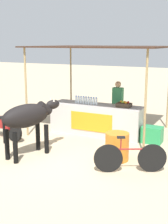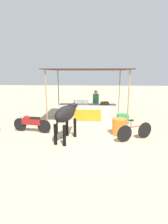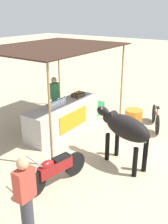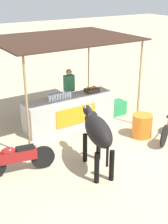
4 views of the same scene
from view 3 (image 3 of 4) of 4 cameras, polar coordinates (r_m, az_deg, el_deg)
The scene contains 12 objects.
ground_plane at distance 7.90m, azimuth 8.26°, elevation -7.81°, with size 60.00×60.00×0.00m, color tan.
stall_counter at distance 8.77m, azimuth -4.44°, elevation -1.11°, with size 3.00×0.82×0.96m.
stall_awning at distance 8.39m, azimuth -6.52°, elevation 13.34°, with size 4.20×3.20×2.79m.
water_bottle_row at distance 8.28m, azimuth -5.82°, elevation 1.87°, with size 0.79×0.07×0.25m.
fruit_crate at distance 9.28m, azimuth -1.31°, elevation 3.84°, with size 0.44×0.32×0.18m.
vendor_behind_counter at distance 9.41m, azimuth -6.40°, elevation 2.80°, with size 0.34×0.22×1.65m.
cooler_box at distance 10.20m, azimuth 2.56°, elevation 0.77°, with size 0.60×0.44×0.48m, color #268C4C.
water_barrel at distance 9.03m, azimuth 10.67°, elevation -1.63°, with size 0.59×0.59×0.70m, color orange.
cow at distance 6.68m, azimuth 8.90°, elevation -3.57°, with size 0.91×1.84×1.44m.
motorcycle_parked at distance 6.14m, azimuth -6.40°, elevation -12.30°, with size 1.78×0.59×0.90m.
bicycle_leaning at distance 9.30m, azimuth 15.30°, elevation -1.38°, with size 1.49×0.80×0.85m.
passerby_on_street at distance 4.73m, azimuth -12.54°, elevation -18.12°, with size 0.34×0.22×1.65m.
Camera 3 is at (-6.24, -2.98, 3.82)m, focal length 42.00 mm.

